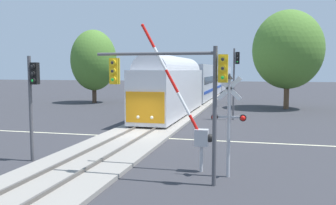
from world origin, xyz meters
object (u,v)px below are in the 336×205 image
object	(u,v)px
crossing_signal_mast	(229,115)
traffic_signal_far_side	(235,72)
traffic_signal_median	(33,91)
oak_far_right	(288,50)
crossing_gate_near	(195,124)
pine_left_background	(94,60)
commuter_train	(205,80)
traffic_signal_near_right	(178,81)

from	to	relation	value
crossing_signal_mast	traffic_signal_far_side	distance (m)	16.53
traffic_signal_median	oak_far_right	distance (m)	29.63
crossing_gate_near	pine_left_background	world-z (taller)	pine_left_background
pine_left_background	oak_far_right	size ratio (longest dim) A/B	0.87
crossing_gate_near	crossing_signal_mast	distance (m)	1.59
traffic_signal_far_side	pine_left_background	distance (m)	21.88
commuter_train	traffic_signal_median	size ratio (longest dim) A/B	13.18
commuter_train	pine_left_background	size ratio (longest dim) A/B	6.94
traffic_signal_far_side	traffic_signal_near_right	world-z (taller)	traffic_signal_far_side
commuter_train	traffic_signal_near_right	xyz separation A→B (m)	(4.57, -40.75, 1.13)
traffic_signal_near_right	pine_left_background	distance (m)	34.14
traffic_signal_far_side	traffic_signal_median	world-z (taller)	traffic_signal_far_side
oak_far_right	commuter_train	bearing A→B (deg)	129.61
crossing_gate_near	oak_far_right	size ratio (longest dim) A/B	0.58
commuter_train	pine_left_background	xyz separation A→B (m)	(-12.74, -11.37, 2.71)
oak_far_right	pine_left_background	bearing A→B (deg)	176.37
traffic_signal_far_side	oak_far_right	distance (m)	11.62
pine_left_background	traffic_signal_near_right	bearing A→B (deg)	-59.48
pine_left_background	traffic_signal_median	bearing A→B (deg)	-69.98
traffic_signal_far_side	pine_left_background	xyz separation A→B (m)	(-18.43, 11.72, 1.41)
crossing_gate_near	pine_left_background	xyz separation A→B (m)	(-17.66, 27.67, 3.42)
crossing_gate_near	traffic_signal_far_side	bearing A→B (deg)	87.24
crossing_signal_mast	traffic_signal_far_side	bearing A→B (deg)	92.30
commuter_train	crossing_signal_mast	distance (m)	40.05
pine_left_background	traffic_signal_far_side	bearing A→B (deg)	-32.46
traffic_signal_far_side	oak_far_right	xyz separation A→B (m)	(4.96, 10.24, 2.37)
traffic_signal_near_right	pine_left_background	xyz separation A→B (m)	(-17.32, 29.38, 1.58)
traffic_signal_far_side	oak_far_right	size ratio (longest dim) A/B	0.57
traffic_signal_near_right	oak_far_right	bearing A→B (deg)	77.73
commuter_train	traffic_signal_far_side	xyz separation A→B (m)	(5.68, -23.09, 1.30)
traffic_signal_median	pine_left_background	distance (m)	29.67
crossing_signal_mast	traffic_signal_far_side	world-z (taller)	traffic_signal_far_side
crossing_gate_near	traffic_signal_median	bearing A→B (deg)	-179.01
crossing_gate_near	pine_left_background	bearing A→B (deg)	122.54
traffic_signal_median	crossing_signal_mast	bearing A→B (deg)	-2.35
crossing_signal_mast	oak_far_right	size ratio (longest dim) A/B	0.39
traffic_signal_near_right	oak_far_right	world-z (taller)	oak_far_right
crossing_gate_near	crossing_signal_mast	size ratio (longest dim) A/B	1.50
oak_far_right	crossing_gate_near	bearing A→B (deg)	-102.33
pine_left_background	crossing_signal_mast	bearing A→B (deg)	-55.88
traffic_signal_near_right	crossing_signal_mast	bearing A→B (deg)	34.25
crossing_signal_mast	pine_left_background	xyz separation A→B (m)	(-19.09, 28.17, 2.93)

